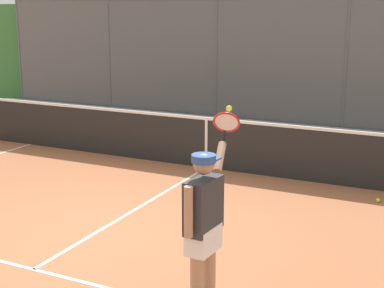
% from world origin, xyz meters
% --- Properties ---
extents(ground_plane, '(60.00, 60.00, 0.00)m').
position_xyz_m(ground_plane, '(0.00, 0.00, 0.00)').
color(ground_plane, '#A8603D').
extents(court_line_markings, '(8.54, 8.65, 0.01)m').
position_xyz_m(court_line_markings, '(0.00, 1.41, 0.00)').
color(court_line_markings, white).
rests_on(court_line_markings, ground).
extents(fence_backdrop, '(19.42, 1.37, 3.15)m').
position_xyz_m(fence_backdrop, '(0.00, -8.49, 1.50)').
color(fence_backdrop, '#565B60').
rests_on(fence_backdrop, ground).
extents(tennis_net, '(10.98, 0.09, 1.07)m').
position_xyz_m(tennis_net, '(0.00, -3.71, 0.49)').
color(tennis_net, '#2D2D2D').
rests_on(tennis_net, ground).
extents(tennis_player, '(0.41, 1.37, 1.88)m').
position_xyz_m(tennis_player, '(-2.11, 0.93, 0.92)').
color(tennis_player, black).
rests_on(tennis_player, ground).
extents(tennis_ball_by_sideline, '(0.07, 0.07, 0.07)m').
position_xyz_m(tennis_ball_by_sideline, '(-3.19, -3.11, 0.03)').
color(tennis_ball_by_sideline, '#CCDB33').
rests_on(tennis_ball_by_sideline, ground).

